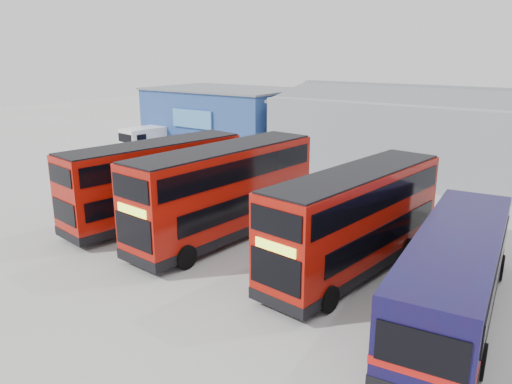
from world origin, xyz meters
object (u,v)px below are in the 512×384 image
object	(u,v)px
double_decker_centre	(224,194)
single_decker_blue	(454,276)
double_decker_right	(355,223)
panel_van	(150,138)
double_decker_left	(156,183)
office_block	(225,119)

from	to	relation	value
double_decker_centre	single_decker_blue	xyz separation A→B (m)	(10.22, -1.30, -0.68)
single_decker_blue	double_decker_right	bearing A→B (deg)	-24.51
single_decker_blue	panel_van	distance (m)	30.36
panel_van	double_decker_centre	bearing A→B (deg)	-27.44
double_decker_left	single_decker_blue	bearing A→B (deg)	-175.49
office_block	single_decker_blue	world-z (taller)	office_block
single_decker_blue	panel_van	world-z (taller)	single_decker_blue
double_decker_centre	single_decker_blue	world-z (taller)	double_decker_centre
double_decker_right	panel_van	xyz separation A→B (m)	(-23.42, 11.70, -0.79)
double_decker_left	double_decker_right	xyz separation A→B (m)	(10.35, 0.24, 0.00)
double_decker_left	double_decker_right	bearing A→B (deg)	-169.75
double_decker_centre	double_decker_right	size ratio (longest dim) A/B	1.05
double_decker_left	double_decker_centre	world-z (taller)	double_decker_centre
office_block	double_decker_left	distance (m)	19.09
double_decker_centre	double_decker_left	bearing A→B (deg)	-172.37
double_decker_right	panel_van	world-z (taller)	double_decker_right
double_decker_centre	panel_van	size ratio (longest dim) A/B	1.98
double_decker_centre	double_decker_right	world-z (taller)	double_decker_centre
double_decker_right	single_decker_blue	xyz separation A→B (m)	(4.00, -1.35, -0.58)
double_decker_left	panel_van	xyz separation A→B (m)	(-13.07, 11.93, -0.78)
double_decker_centre	office_block	bearing A→B (deg)	133.53
single_decker_blue	panel_van	size ratio (longest dim) A/B	2.09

